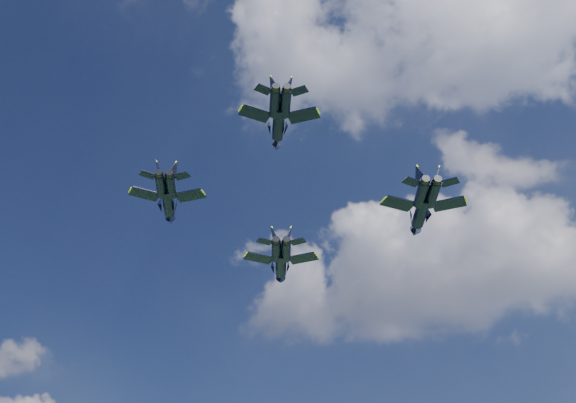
{
  "coord_description": "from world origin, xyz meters",
  "views": [
    {
      "loc": [
        33.57,
        -76.1,
        3.56
      ],
      "look_at": [
        -2.58,
        5.94,
        63.85
      ],
      "focal_mm": 45.0,
      "sensor_mm": 36.0,
      "label": 1
    }
  ],
  "objects_px": {
    "jet_lead": "(281,265)",
    "jet_slot": "(278,125)",
    "jet_left": "(169,203)",
    "jet_right": "(421,213)"
  },
  "relations": [
    {
      "from": "jet_lead",
      "to": "jet_left",
      "type": "distance_m",
      "value": 24.75
    },
    {
      "from": "jet_left",
      "to": "jet_slot",
      "type": "bearing_deg",
      "value": -47.29
    },
    {
      "from": "jet_lead",
      "to": "jet_slot",
      "type": "distance_m",
      "value": 34.24
    },
    {
      "from": "jet_lead",
      "to": "jet_left",
      "type": "xyz_separation_m",
      "value": [
        -7.96,
        -23.43,
        0.55
      ]
    },
    {
      "from": "jet_lead",
      "to": "jet_right",
      "type": "bearing_deg",
      "value": -41.77
    },
    {
      "from": "jet_left",
      "to": "jet_slot",
      "type": "height_order",
      "value": "jet_slot"
    },
    {
      "from": "jet_left",
      "to": "jet_right",
      "type": "height_order",
      "value": "jet_left"
    },
    {
      "from": "jet_left",
      "to": "jet_slot",
      "type": "relative_size",
      "value": 1.05
    },
    {
      "from": "jet_right",
      "to": "jet_left",
      "type": "bearing_deg",
      "value": 179.09
    },
    {
      "from": "jet_left",
      "to": "jet_right",
      "type": "xyz_separation_m",
      "value": [
        34.45,
        15.3,
        -1.71
      ]
    }
  ]
}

